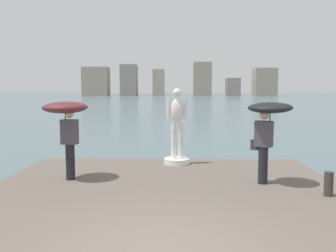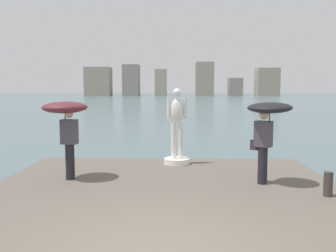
{
  "view_description": "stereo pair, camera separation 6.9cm",
  "coord_description": "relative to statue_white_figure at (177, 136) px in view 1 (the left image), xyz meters",
  "views": [
    {
      "loc": [
        0.21,
        -4.79,
        2.62
      ],
      "look_at": [
        0.0,
        5.79,
        1.55
      ],
      "focal_mm": 39.28,
      "sensor_mm": 36.0,
      "label": 1
    },
    {
      "loc": [
        0.27,
        -4.79,
        2.62
      ],
      "look_at": [
        0.0,
        5.79,
        1.55
      ],
      "focal_mm": 39.28,
      "sensor_mm": 36.0,
      "label": 2
    }
  ],
  "objects": [
    {
      "name": "onlooker_left",
      "position": [
        -2.71,
        -1.92,
        0.73
      ],
      "size": [
        1.27,
        1.28,
        1.92
      ],
      "color": "black",
      "rests_on": "pier"
    },
    {
      "name": "pier",
      "position": [
        -0.26,
        -4.09,
        -1.04
      ],
      "size": [
        7.98,
        9.81,
        0.4
      ],
      "primitive_type": "cube",
      "color": "#60564C",
      "rests_on": "ground"
    },
    {
      "name": "statue_white_figure",
      "position": [
        0.0,
        0.0,
        0.0
      ],
      "size": [
        0.77,
        0.77,
        2.24
      ],
      "color": "white",
      "rests_on": "pier"
    },
    {
      "name": "ground_plane",
      "position": [
        -0.26,
        34.01,
        -1.24
      ],
      "size": [
        400.0,
        400.0,
        0.0
      ],
      "primitive_type": "plane",
      "color": "#4C666B"
    },
    {
      "name": "mooring_bollard",
      "position": [
        3.14,
        -3.25,
        -0.58
      ],
      "size": [
        0.19,
        0.19,
        0.51
      ],
      "primitive_type": "cylinder",
      "color": "#38332D",
      "rests_on": "pier"
    },
    {
      "name": "distant_skyline",
      "position": [
        -0.34,
        131.02,
        4.28
      ],
      "size": [
        73.41,
        10.64,
        12.67
      ],
      "color": "gray",
      "rests_on": "ground"
    },
    {
      "name": "onlooker_right",
      "position": [
        2.09,
        -2.29,
        0.68
      ],
      "size": [
        1.41,
        1.42,
        1.93
      ],
      "color": "black",
      "rests_on": "pier"
    }
  ]
}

